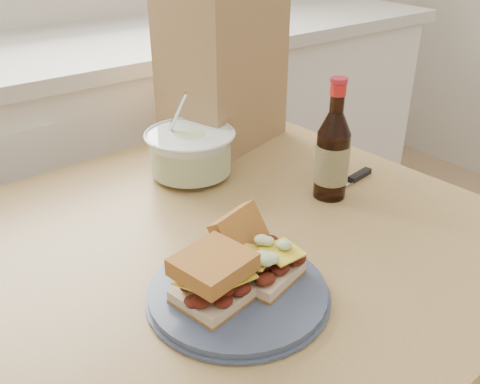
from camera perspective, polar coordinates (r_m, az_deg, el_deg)
cabinet_run at (r=1.83m, az=-14.12°, el=0.96°), size 2.50×0.64×0.94m
dining_table at (r=1.04m, az=-0.04°, el=-9.20°), size 0.97×0.97×0.76m
plate at (r=0.82m, az=-0.21°, el=-10.67°), size 0.27×0.27×0.02m
sandwich_left at (r=0.77m, az=-2.85°, el=-9.11°), size 0.12×0.11×0.07m
sandwich_right at (r=0.83m, az=1.76°, el=-6.69°), size 0.12×0.16×0.09m
coleslaw_bowl at (r=1.15m, az=-5.28°, el=3.98°), size 0.19×0.19×0.19m
beer_bottle at (r=1.07m, az=9.84°, el=4.00°), size 0.07×0.07×0.24m
knife at (r=1.17m, az=12.08°, el=1.42°), size 0.17×0.04×0.01m
paper_bag at (r=1.29m, az=-1.78°, el=13.09°), size 0.32×0.26×0.37m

